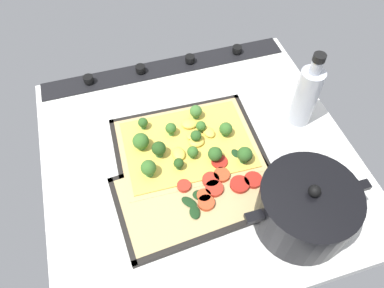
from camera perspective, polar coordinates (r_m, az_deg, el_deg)
ground_plane at (r=91.38cm, az=1.07°, el=-2.17°), size 74.20×71.90×3.00cm
stove_control_panel at (r=110.82cm, az=-4.08°, el=11.81°), size 71.23×7.00×2.60cm
baking_tray_front at (r=90.91cm, az=-0.68°, el=-0.54°), size 35.82×27.30×1.30cm
broccoli_pizza at (r=89.38cm, az=-0.76°, el=-0.08°), size 33.35×24.83×5.77cm
baking_tray_back at (r=83.83cm, az=0.95°, el=-7.81°), size 37.72×24.09×1.30cm
veggie_pizza_back at (r=83.37cm, az=1.59°, el=-7.33°), size 35.16×21.53×1.90cm
cooking_pot at (r=79.23cm, az=17.04°, el=-9.48°), size 26.70×19.89×14.43cm
oil_bottle at (r=94.87cm, az=17.19°, el=7.19°), size 5.78×5.78×21.23cm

